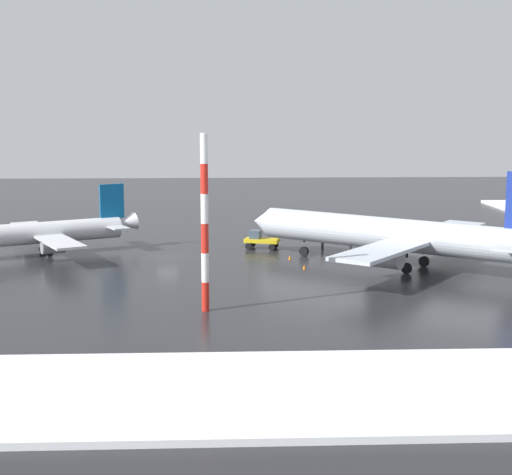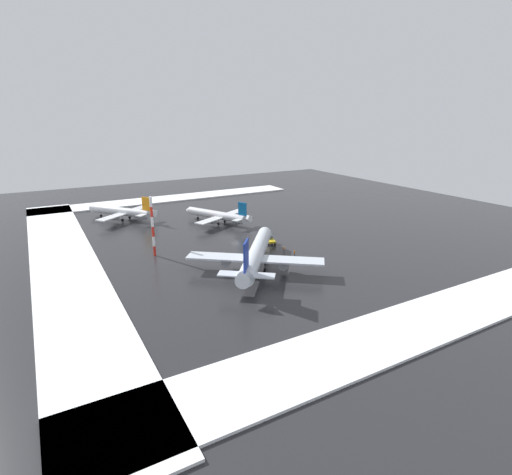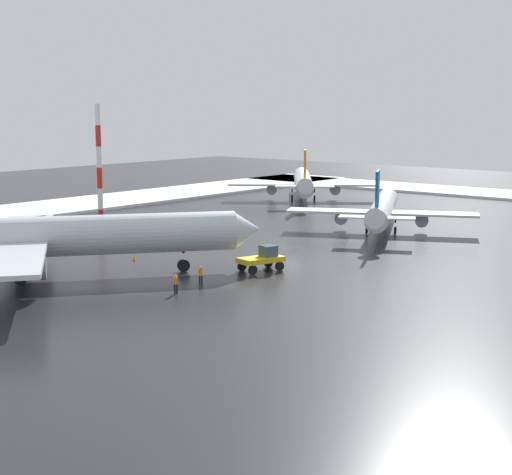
# 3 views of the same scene
# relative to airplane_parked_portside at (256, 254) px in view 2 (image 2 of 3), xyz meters

# --- Properties ---
(ground_plane) EXTENTS (240.00, 240.00, 0.00)m
(ground_plane) POSITION_rel_airplane_parked_portside_xyz_m (-27.85, 8.17, -4.00)
(ground_plane) COLOR #232326
(snow_bank_far) EXTENTS (152.00, 16.00, 0.48)m
(snow_bank_far) POSITION_rel_airplane_parked_portside_xyz_m (-27.85, -41.83, -3.76)
(snow_bank_far) COLOR white
(snow_bank_far) RESTS_ON ground_plane
(snow_bank_left) EXTENTS (14.00, 116.00, 0.48)m
(snow_bank_left) POSITION_rel_airplane_parked_portside_xyz_m (-94.85, 8.17, -3.76)
(snow_bank_left) COLOR white
(snow_bank_left) RESTS_ON ground_plane
(snow_bank_right) EXTENTS (14.00, 116.00, 0.48)m
(snow_bank_right) POSITION_rel_airplane_parked_portside_xyz_m (39.15, 8.17, -3.76)
(snow_bank_right) COLOR white
(snow_bank_right) RESTS_ON ground_plane
(airplane_parked_portside) EXTENTS (34.30, 30.50, 12.10)m
(airplane_parked_portside) POSITION_rel_airplane_parked_portside_xyz_m (0.00, 0.00, 0.00)
(airplane_parked_portside) COLOR silver
(airplane_parked_portside) RESTS_ON ground_plane
(airplane_foreground_jet) EXTENTS (27.52, 23.44, 8.81)m
(airplane_foreground_jet) POSITION_rel_airplane_parked_portside_xyz_m (-45.41, 9.83, -1.09)
(airplane_foreground_jet) COLOR silver
(airplane_foreground_jet) RESTS_ON ground_plane
(airplane_distant_tail) EXTENTS (26.66, 23.60, 9.38)m
(airplane_distant_tail) POSITION_rel_airplane_parked_portside_xyz_m (-67.29, -19.04, -0.90)
(airplane_distant_tail) COLOR silver
(airplane_distant_tail) RESTS_ON ground_plane
(pushback_tug) EXTENTS (5.04, 3.43, 2.50)m
(pushback_tug) POSITION_rel_airplane_parked_portside_xyz_m (-15.67, 13.70, -2.72)
(pushback_tug) COLOR gold
(pushback_tug) RESTS_ON ground_plane
(ground_crew_by_nose_gear) EXTENTS (0.36, 0.36, 1.71)m
(ground_crew_by_nose_gear) POSITION_rel_airplane_parked_portside_xyz_m (-7.21, 13.17, -3.03)
(ground_crew_by_nose_gear) COLOR black
(ground_crew_by_nose_gear) RESTS_ON ground_plane
(ground_crew_beside_wing) EXTENTS (0.36, 0.36, 1.71)m
(ground_crew_beside_wing) POSITION_rel_airplane_parked_portside_xyz_m (-3.23, 13.96, -3.03)
(ground_crew_beside_wing) COLOR black
(ground_crew_beside_wing) RESTS_ON ground_plane
(antenna_mast) EXTENTS (0.70, 0.70, 16.55)m
(antenna_mast) POSITION_rel_airplane_parked_portside_xyz_m (-22.40, -19.50, 4.28)
(antenna_mast) COLOR red
(antenna_mast) RESTS_ON ground_plane
(traffic_cone_near_nose) EXTENTS (0.36, 0.36, 0.55)m
(traffic_cone_near_nose) POSITION_rel_airplane_parked_portside_xyz_m (-12.29, 5.82, -3.72)
(traffic_cone_near_nose) COLOR orange
(traffic_cone_near_nose) RESTS_ON ground_plane
(traffic_cone_mid_line) EXTENTS (0.36, 0.36, 0.55)m
(traffic_cone_mid_line) POSITION_rel_airplane_parked_portside_xyz_m (-11.11, -0.34, -3.72)
(traffic_cone_mid_line) COLOR orange
(traffic_cone_mid_line) RESTS_ON ground_plane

